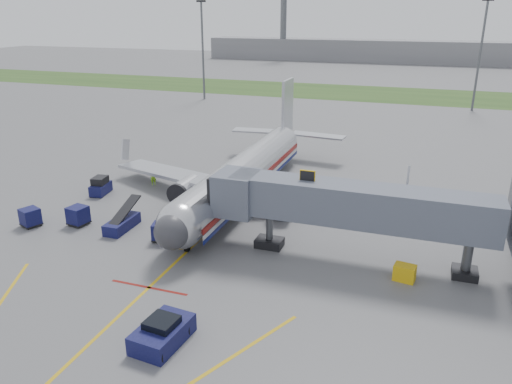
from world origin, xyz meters
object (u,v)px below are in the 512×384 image
(baggage_tug, at_px, (101,186))
(ramp_worker, at_px, (153,177))
(airliner, at_px, (245,173))
(pushback_tug, at_px, (162,333))
(belt_loader, at_px, (122,223))

(baggage_tug, height_order, ramp_worker, baggage_tug)
(airliner, distance_m, pushback_tug, 24.77)
(baggage_tug, bearing_deg, pushback_tug, -47.14)
(airliner, height_order, ramp_worker, airliner)
(pushback_tug, relative_size, belt_loader, 0.84)
(pushback_tug, bearing_deg, ramp_worker, 121.29)
(ramp_worker, bearing_deg, baggage_tug, -159.26)
(ramp_worker, bearing_deg, pushback_tug, -87.63)
(pushback_tug, bearing_deg, belt_loader, 130.99)
(baggage_tug, relative_size, ramp_worker, 1.63)
(ramp_worker, bearing_deg, airliner, -30.25)
(baggage_tug, bearing_deg, belt_loader, -43.91)
(pushback_tug, xyz_separation_m, ramp_worker, (-14.97, 24.62, 0.22))
(airliner, height_order, pushback_tug, airliner)
(pushback_tug, xyz_separation_m, baggage_tug, (-18.73, 20.18, 0.17))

